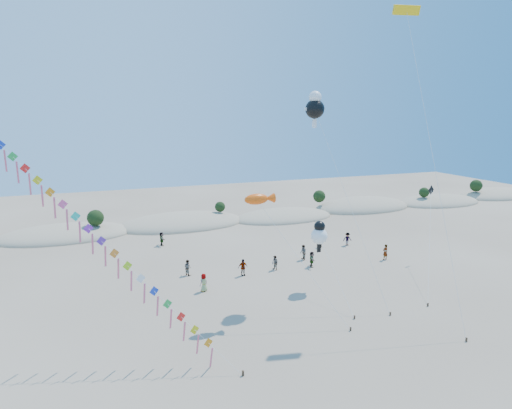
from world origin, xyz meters
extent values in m
ellipsoid|color=tan|center=(-16.00, 44.60, 0.00)|extent=(17.60, 9.68, 3.00)
ellipsoid|color=#1B3814|center=(-16.00, 44.60, 0.83)|extent=(14.08, 6.34, 0.70)
ellipsoid|color=tan|center=(0.00, 45.30, 0.00)|extent=(19.00, 10.45, 3.40)
ellipsoid|color=#1B3814|center=(0.00, 45.30, 0.94)|extent=(15.20, 6.84, 0.76)
ellipsoid|color=tan|center=(16.00, 43.90, 0.00)|extent=(16.40, 9.02, 2.80)
ellipsoid|color=#1B3814|center=(16.00, 43.90, 0.77)|extent=(13.12, 5.90, 0.66)
ellipsoid|color=tan|center=(32.00, 45.70, 0.00)|extent=(18.00, 9.90, 3.80)
ellipsoid|color=#1B3814|center=(32.00, 45.70, 1.04)|extent=(14.40, 6.48, 0.72)
ellipsoid|color=tan|center=(48.00, 44.50, 0.00)|extent=(16.80, 9.24, 3.00)
ellipsoid|color=#1B3814|center=(48.00, 44.50, 0.83)|extent=(13.44, 6.05, 0.67)
ellipsoid|color=tan|center=(64.00, 45.90, 0.00)|extent=(17.60, 9.68, 3.20)
ellipsoid|color=#1B3814|center=(64.00, 45.90, 0.88)|extent=(14.08, 6.34, 0.70)
sphere|color=black|center=(-12.00, 43.40, 2.48)|extent=(2.20, 2.20, 2.20)
sphere|color=black|center=(6.00, 45.40, 2.24)|extent=(1.60, 1.60, 1.60)
sphere|color=black|center=(24.00, 46.80, 2.44)|extent=(2.10, 2.10, 2.10)
sphere|color=black|center=(44.00, 44.10, 2.32)|extent=(1.80, 1.80, 1.80)
sphere|color=black|center=(58.00, 45.60, 2.52)|extent=(2.30, 2.30, 2.30)
cube|color=#3F2D1E|center=(-3.54, 6.17, 0.17)|extent=(0.12, 0.12, 0.35)
cylinder|color=silver|center=(-13.01, 13.29, 9.76)|extent=(18.96, 14.27, 19.54)
cube|color=orange|center=(-5.39, 7.56, 1.91)|extent=(1.29, 0.50, 1.36)
cube|color=#DF5E85|center=(-5.21, 7.61, 0.81)|extent=(0.19, 0.45, 1.55)
cube|color=yellow|center=(-6.13, 8.12, 2.67)|extent=(1.29, 0.50, 1.36)
cube|color=#DF5E85|center=(-5.95, 8.17, 1.57)|extent=(0.19, 0.45, 1.55)
cube|color=red|center=(-6.88, 8.68, 3.44)|extent=(1.29, 0.50, 1.36)
cube|color=#DF5E85|center=(-6.70, 8.73, 2.34)|extent=(0.19, 0.45, 1.55)
cube|color=green|center=(-7.62, 9.24, 4.21)|extent=(1.29, 0.50, 1.36)
cube|color=#DF5E85|center=(-7.44, 9.29, 3.11)|extent=(0.19, 0.45, 1.55)
cube|color=#1739C6|center=(-8.36, 9.79, 4.97)|extent=(1.29, 0.50, 1.36)
cube|color=#DF5E85|center=(-8.18, 9.84, 3.87)|extent=(0.19, 0.45, 1.55)
cube|color=white|center=(-9.10, 10.35, 5.74)|extent=(1.29, 0.50, 1.36)
cube|color=#DF5E85|center=(-8.92, 10.40, 4.64)|extent=(0.19, 0.45, 1.55)
cube|color=#9EDE1A|center=(-9.85, 10.91, 6.50)|extent=(1.29, 0.50, 1.36)
cube|color=#DF5E85|center=(-9.67, 10.96, 5.40)|extent=(0.19, 0.45, 1.55)
cube|color=orange|center=(-10.59, 11.47, 7.27)|extent=(1.29, 0.50, 1.36)
cube|color=#DF5E85|center=(-10.41, 11.52, 6.17)|extent=(0.19, 0.45, 1.55)
cube|color=#6129A6|center=(-11.33, 12.03, 8.03)|extent=(1.29, 0.50, 1.36)
cube|color=#DF5E85|center=(-11.15, 12.08, 6.93)|extent=(0.19, 0.45, 1.55)
cube|color=purple|center=(-12.07, 12.59, 8.80)|extent=(1.29, 0.50, 1.36)
cube|color=#DF5E85|center=(-11.89, 12.64, 7.70)|extent=(0.19, 0.45, 1.55)
cube|color=#1AC4A5|center=(-12.82, 13.15, 9.57)|extent=(1.29, 0.50, 1.36)
cube|color=#DF5E85|center=(-12.64, 13.20, 8.47)|extent=(0.19, 0.45, 1.55)
cube|color=#FF5094|center=(-13.56, 13.70, 10.33)|extent=(1.29, 0.50, 1.36)
cube|color=#DF5E85|center=(-13.38, 13.75, 9.23)|extent=(0.19, 0.45, 1.55)
cube|color=orange|center=(-14.30, 14.26, 11.10)|extent=(1.29, 0.50, 1.36)
cube|color=#DF5E85|center=(-14.12, 14.31, 10.00)|extent=(0.19, 0.45, 1.55)
cube|color=yellow|center=(-15.04, 14.82, 11.86)|extent=(1.29, 0.50, 1.36)
cube|color=#DF5E85|center=(-14.86, 14.87, 10.76)|extent=(0.19, 0.45, 1.55)
cube|color=red|center=(-15.79, 15.38, 12.63)|extent=(1.29, 0.50, 1.36)
cube|color=#DF5E85|center=(-15.61, 15.43, 11.53)|extent=(0.19, 0.45, 1.55)
cube|color=green|center=(-16.53, 15.94, 13.40)|extent=(1.29, 0.50, 1.36)
cube|color=#DF5E85|center=(-16.35, 15.99, 12.30)|extent=(0.19, 0.45, 1.55)
cube|color=#1739C6|center=(-17.27, 16.50, 14.16)|extent=(1.29, 0.50, 1.36)
cube|color=#DF5E85|center=(-17.09, 16.55, 13.06)|extent=(0.19, 0.45, 1.55)
cube|color=#3F2D1E|center=(6.00, 8.75, 0.15)|extent=(0.10, 0.10, 0.30)
cylinder|color=silver|center=(3.22, 11.60, 4.79)|extent=(5.58, 5.73, 9.59)
ellipsoid|color=#FC540D|center=(0.45, 14.45, 9.57)|extent=(2.00, 0.88, 0.88)
cone|color=#FC540D|center=(1.57, 14.45, 9.57)|extent=(0.80, 0.80, 0.80)
cube|color=#3F2D1E|center=(7.36, 10.31, 0.15)|extent=(0.10, 0.10, 0.30)
cylinder|color=silver|center=(7.55, 13.74, 2.53)|extent=(0.40, 6.89, 5.07)
sphere|color=white|center=(7.74, 17.18, 5.05)|extent=(1.55, 1.55, 1.55)
sphere|color=black|center=(7.74, 17.18, 5.98)|extent=(1.03, 1.03, 1.03)
cube|color=black|center=(7.74, 17.18, 3.88)|extent=(0.35, 0.18, 0.80)
cube|color=#3F2D1E|center=(10.45, 9.79, 0.15)|extent=(0.10, 0.10, 0.30)
cylinder|color=silver|center=(8.91, 13.93, 8.32)|extent=(3.10, 8.30, 16.65)
sphere|color=black|center=(7.37, 18.06, 16.64)|extent=(1.71, 1.71, 1.71)
sphere|color=white|center=(7.37, 18.06, 17.67)|extent=(1.11, 1.11, 1.11)
cube|color=white|center=(7.37, 18.06, 15.39)|extent=(0.35, 0.18, 0.80)
cube|color=white|center=(6.67, 18.06, 16.64)|extent=(0.60, 0.15, 0.25)
cube|color=white|center=(8.07, 18.06, 16.64)|extent=(0.60, 0.15, 0.25)
cube|color=#3F2D1E|center=(13.02, 4.45, 0.15)|extent=(0.10, 0.10, 0.30)
cylinder|color=silver|center=(13.13, 9.15, 12.24)|extent=(0.24, 9.44, 24.48)
cube|color=yellow|center=(13.24, 13.86, 24.47)|extent=(2.29, 0.93, 0.81)
cube|color=black|center=(13.24, 13.88, 24.47)|extent=(2.22, 0.57, 0.19)
cube|color=#3F2D1E|center=(14.56, 10.07, 0.15)|extent=(0.10, 0.10, 0.30)
cylinder|color=silver|center=(19.17, 15.41, 3.92)|extent=(9.25, 10.69, 7.86)
cube|color=black|center=(23.79, 20.74, 7.83)|extent=(1.06, 0.31, 1.09)
imported|color=slate|center=(-3.32, 24.53, 0.82)|extent=(0.93, 1.00, 1.63)
imported|color=slate|center=(-2.73, 19.95, 0.85)|extent=(0.99, 0.87, 1.71)
imported|color=slate|center=(1.95, 22.44, 0.88)|extent=(1.07, 0.53, 1.76)
imported|color=slate|center=(5.65, 22.75, 0.78)|extent=(0.82, 0.92, 1.57)
imported|color=slate|center=(9.76, 22.29, 0.85)|extent=(1.07, 1.65, 1.70)
imported|color=slate|center=(14.06, 28.13, 0.76)|extent=(0.95, 0.78, 1.51)
imported|color=slate|center=(9.89, 24.61, 0.87)|extent=(0.73, 0.90, 1.74)
imported|color=slate|center=(18.66, 21.46, 0.90)|extent=(0.71, 0.52, 1.80)
imported|color=slate|center=(17.61, 27.67, 0.83)|extent=(1.20, 0.89, 1.65)
imported|color=slate|center=(-4.33, 35.70, 0.86)|extent=(0.59, 1.62, 1.72)
camera|label=1|loc=(-11.19, -16.77, 16.17)|focal=30.00mm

